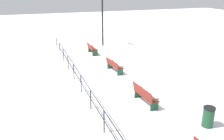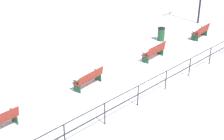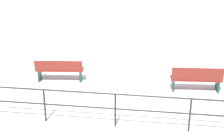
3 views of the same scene
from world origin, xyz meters
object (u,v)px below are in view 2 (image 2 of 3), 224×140
bench_nearest (201,32)px  bench_third (89,78)px  trash_bin (161,34)px  bench_second (154,51)px

bench_nearest → bench_third: (0.26, 9.47, -0.01)m
bench_nearest → trash_bin: 2.67m
bench_second → trash_bin: (1.53, -2.61, -0.04)m
bench_nearest → trash_bin: bench_nearest is taller
bench_third → trash_bin: trash_bin is taller
bench_nearest → bench_third: bench_nearest is taller
bench_nearest → bench_third: size_ratio=0.89×
bench_third → bench_nearest: bearing=-97.9°
bench_second → bench_third: size_ratio=0.99×
bench_second → bench_third: 4.74m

